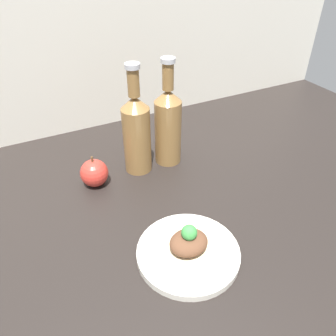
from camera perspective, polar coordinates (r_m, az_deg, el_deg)
name	(u,v)px	position (r cm, az deg, el deg)	size (l,w,h in cm)	color
ground_plane	(196,211)	(85.12, 4.82, -7.53)	(180.00, 110.00, 4.00)	black
plate	(188,252)	(71.98, 3.53, -14.40)	(22.00, 22.00, 1.98)	silver
plated_food	(189,243)	(69.89, 3.61, -12.96)	(14.78, 14.78, 7.03)	beige
cider_bottle_left	(136,132)	(89.85, -5.51, 6.31)	(7.66, 7.66, 30.85)	olive
cider_bottle_right	(168,124)	(93.22, -0.01, 7.65)	(7.66, 7.66, 30.85)	olive
apple	(94,173)	(89.99, -12.71, -0.85)	(7.54, 7.54, 8.98)	red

